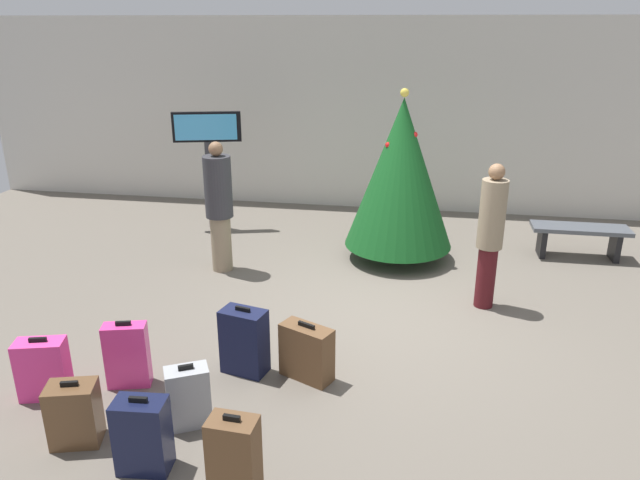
# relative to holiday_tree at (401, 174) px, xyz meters

# --- Properties ---
(ground_plane) EXTENTS (16.00, 16.00, 0.00)m
(ground_plane) POSITION_rel_holiday_tree_xyz_m (-0.12, -1.84, -1.28)
(ground_plane) COLOR #665E54
(back_wall) EXTENTS (16.00, 0.20, 3.39)m
(back_wall) POSITION_rel_holiday_tree_xyz_m (-0.12, 2.57, 0.42)
(back_wall) COLOR beige
(back_wall) RESTS_ON ground_plane
(holiday_tree) EXTENTS (1.54, 1.54, 2.45)m
(holiday_tree) POSITION_rel_holiday_tree_xyz_m (0.00, 0.00, 0.00)
(holiday_tree) COLOR #4C3319
(holiday_tree) RESTS_ON ground_plane
(flight_info_kiosk) EXTENTS (1.08, 0.36, 1.93)m
(flight_info_kiosk) POSITION_rel_holiday_tree_xyz_m (-3.16, 0.92, 0.12)
(flight_info_kiosk) COLOR #333338
(flight_info_kiosk) RESTS_ON ground_plane
(waiting_bench) EXTENTS (1.36, 0.44, 0.48)m
(waiting_bench) POSITION_rel_holiday_tree_xyz_m (2.62, 0.48, -0.92)
(waiting_bench) COLOR #4C5159
(waiting_bench) RESTS_ON ground_plane
(traveller_0) EXTENTS (0.45, 0.45, 1.81)m
(traveller_0) POSITION_rel_holiday_tree_xyz_m (-2.40, -0.84, -0.32)
(traveller_0) COLOR gray
(traveller_0) RESTS_ON ground_plane
(traveller_1) EXTENTS (0.43, 0.43, 1.78)m
(traveller_1) POSITION_rel_holiday_tree_xyz_m (1.12, -1.40, -0.33)
(traveller_1) COLOR #4C1419
(traveller_1) RESTS_ON ground_plane
(suitcase_0) EXTENTS (0.43, 0.27, 0.68)m
(suitcase_0) POSITION_rel_holiday_tree_xyz_m (-2.37, -3.71, -0.95)
(suitcase_0) COLOR #E5388C
(suitcase_0) RESTS_ON ground_plane
(suitcase_1) EXTENTS (0.45, 0.37, 0.58)m
(suitcase_1) POSITION_rel_holiday_tree_xyz_m (-2.41, -4.56, -1.00)
(suitcase_1) COLOR brown
(suitcase_1) RESTS_ON ground_plane
(suitcase_2) EXTENTS (0.36, 0.25, 0.76)m
(suitcase_2) POSITION_rel_holiday_tree_xyz_m (-0.91, -4.99, -0.91)
(suitcase_2) COLOR brown
(suitcase_2) RESTS_ON ground_plane
(suitcase_3) EXTENTS (0.48, 0.35, 0.71)m
(suitcase_3) POSITION_rel_holiday_tree_xyz_m (-1.34, -3.30, -0.94)
(suitcase_3) COLOR #141938
(suitcase_3) RESTS_ON ground_plane
(suitcase_4) EXTENTS (0.49, 0.34, 0.61)m
(suitcase_4) POSITION_rel_holiday_tree_xyz_m (-3.05, -4.02, -0.99)
(suitcase_4) COLOR #E5388C
(suitcase_4) RESTS_ON ground_plane
(suitcase_5) EXTENTS (0.56, 0.42, 0.59)m
(suitcase_5) POSITION_rel_holiday_tree_xyz_m (-0.72, -3.30, -1.00)
(suitcase_5) COLOR brown
(suitcase_5) RESTS_ON ground_plane
(suitcase_6) EXTENTS (0.42, 0.28, 0.65)m
(suitcase_6) POSITION_rel_holiday_tree_xyz_m (-1.72, -4.76, -0.97)
(suitcase_6) COLOR #141938
(suitcase_6) RESTS_ON ground_plane
(suitcase_7) EXTENTS (0.42, 0.36, 0.59)m
(suitcase_7) POSITION_rel_holiday_tree_xyz_m (-1.58, -4.18, -1.00)
(suitcase_7) COLOR #9EA0A5
(suitcase_7) RESTS_ON ground_plane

